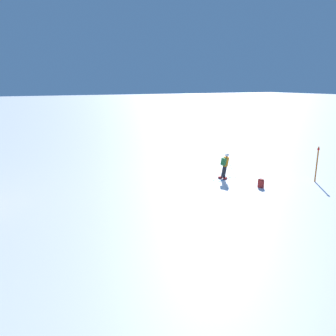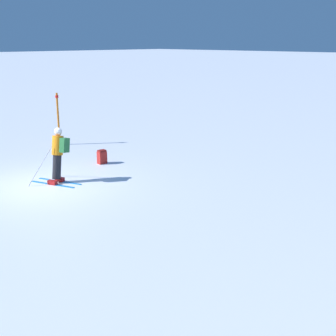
{
  "view_description": "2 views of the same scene",
  "coord_description": "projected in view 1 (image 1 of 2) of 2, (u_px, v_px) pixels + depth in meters",
  "views": [
    {
      "loc": [
        -16.43,
        12.17,
        5.85
      ],
      "look_at": [
        -0.98,
        4.14,
        1.32
      ],
      "focal_mm": 35.0,
      "sensor_mm": 36.0,
      "label": 1
    },
    {
      "loc": [
        6.87,
        12.22,
        4.29
      ],
      "look_at": [
        -1.69,
        3.68,
        0.96
      ],
      "focal_mm": 50.0,
      "sensor_mm": 36.0,
      "label": 2
    }
  ],
  "objects": [
    {
      "name": "ground_plane",
      "position": [
        218.0,
        177.0,
        21.01
      ],
      "size": [
        300.0,
        300.0,
        0.0
      ],
      "primitive_type": "plane",
      "color": "white"
    },
    {
      "name": "skier",
      "position": [
        225.0,
        165.0,
        20.25
      ],
      "size": [
        1.28,
        1.65,
        1.72
      ],
      "rotation": [
        0.0,
        0.0,
        0.35
      ],
      "color": "#1E7AC6",
      "rests_on": "ground"
    },
    {
      "name": "spare_backpack",
      "position": [
        261.0,
        183.0,
        18.84
      ],
      "size": [
        0.31,
        0.24,
        0.5
      ],
      "rotation": [
        0.0,
        0.0,
        3.08
      ],
      "color": "#AD231E",
      "rests_on": "ground"
    },
    {
      "name": "trail_marker",
      "position": [
        317.0,
        163.0,
        19.73
      ],
      "size": [
        0.13,
        0.13,
        2.18
      ],
      "color": "orange",
      "rests_on": "ground"
    }
  ]
}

